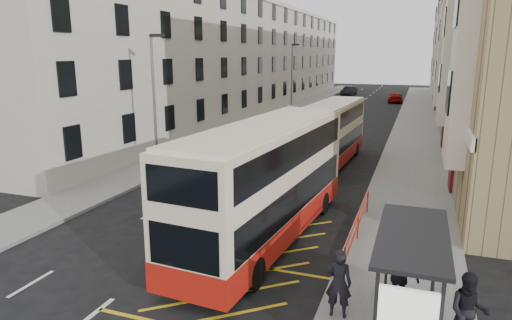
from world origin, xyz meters
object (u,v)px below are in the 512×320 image
at_px(street_lamp_near, 155,97).
at_px(bus_shelter, 417,269).
at_px(car_dark, 349,91).
at_px(car_red, 395,97).
at_px(street_lamp_far, 292,74).
at_px(double_decker_rear, 331,133).
at_px(pedestrian_near, 339,283).
at_px(pedestrian_mid, 469,311).
at_px(car_silver, 330,101).
at_px(double_decker_front, 267,182).
at_px(pedestrian_far, 400,276).
at_px(white_van, 292,112).

bearing_deg(street_lamp_near, bus_shelter, -40.14).
height_order(car_dark, car_red, car_dark).
relative_size(street_lamp_far, double_decker_rear, 0.79).
bearing_deg(bus_shelter, pedestrian_near, 161.58).
bearing_deg(car_dark, street_lamp_far, -86.42).
relative_size(pedestrian_mid, car_silver, 0.51).
xyz_separation_m(bus_shelter, double_decker_front, (-5.46, 5.23, 0.19)).
relative_size(double_decker_rear, pedestrian_near, 5.30).
height_order(pedestrian_far, car_red, pedestrian_far).
bearing_deg(street_lamp_far, car_red, 57.70).
relative_size(bus_shelter, pedestrian_far, 2.35).
height_order(street_lamp_near, white_van, street_lamp_near).
bearing_deg(bus_shelter, car_dark, 99.73).
xyz_separation_m(bus_shelter, street_lamp_near, (-14.69, 12.39, 2.50)).
bearing_deg(pedestrian_near, double_decker_rear, -84.13).
relative_size(double_decker_rear, pedestrian_mid, 5.27).
bearing_deg(white_van, bus_shelter, -69.63).
xyz_separation_m(street_lamp_far, double_decker_front, (9.23, -37.16, -2.31)).
bearing_deg(pedestrian_far, double_decker_front, -16.83).
bearing_deg(car_dark, street_lamp_near, -83.15).
relative_size(car_silver, car_dark, 0.81).
bearing_deg(pedestrian_far, car_dark, -62.24).
height_order(double_decker_front, double_decker_rear, double_decker_front).
distance_m(bus_shelter, pedestrian_mid, 1.63).
bearing_deg(car_dark, double_decker_front, -74.55).
distance_m(pedestrian_far, car_silver, 51.97).
bearing_deg(pedestrian_mid, bus_shelter, -161.75).
distance_m(pedestrian_near, pedestrian_mid, 3.16).
relative_size(pedestrian_mid, white_van, 0.39).
relative_size(bus_shelter, car_silver, 1.13).
xyz_separation_m(pedestrian_near, pedestrian_mid, (3.14, -0.34, 0.01)).
bearing_deg(pedestrian_mid, pedestrian_far, 144.02).
bearing_deg(pedestrian_near, street_lamp_near, -48.01).
relative_size(car_dark, car_red, 0.93).
bearing_deg(pedestrian_far, pedestrian_mid, 157.45).
bearing_deg(car_dark, pedestrian_far, -70.60).
bearing_deg(street_lamp_far, pedestrian_near, -72.98).
bearing_deg(bus_shelter, white_van, 109.42).
xyz_separation_m(street_lamp_near, pedestrian_mid, (15.93, -12.10, -3.52)).
bearing_deg(car_dark, pedestrian_near, -71.99).
height_order(street_lamp_far, car_dark, street_lamp_far).
xyz_separation_m(pedestrian_mid, white_van, (-14.78, 38.13, -0.42)).
bearing_deg(pedestrian_near, pedestrian_far, -150.78).
bearing_deg(double_decker_front, street_lamp_near, 146.97).
height_order(double_decker_front, pedestrian_far, double_decker_front).
relative_size(bus_shelter, double_decker_front, 0.37).
bearing_deg(pedestrian_mid, white_van, 115.87).
bearing_deg(pedestrian_mid, street_lamp_near, 147.47).
relative_size(double_decker_front, pedestrian_near, 6.07).
bearing_deg(white_van, pedestrian_mid, -67.87).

